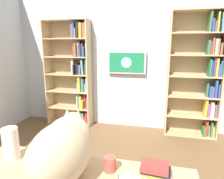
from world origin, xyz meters
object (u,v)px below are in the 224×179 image
(coffee_mug, at_px, (110,164))
(bookshelf_left, at_px, (201,75))
(cat, at_px, (63,148))
(wall_mounted_tv, at_px, (127,62))
(paper_towel_roll, at_px, (11,144))
(bookshelf_right, at_px, (74,73))
(desk_book_stack, at_px, (155,170))

(coffee_mug, bearing_deg, bookshelf_left, -111.61)
(bookshelf_left, height_order, cat, bookshelf_left)
(wall_mounted_tv, xyz_separation_m, paper_towel_roll, (0.41, 2.55, -0.37))
(bookshelf_right, distance_m, coffee_mug, 2.78)
(wall_mounted_tv, height_order, paper_towel_roll, wall_mounted_tv)
(cat, height_order, paper_towel_roll, cat)
(paper_towel_roll, bearing_deg, cat, 168.60)
(wall_mounted_tv, relative_size, paper_towel_roll, 3.02)
(desk_book_stack, bearing_deg, bookshelf_left, -105.61)
(wall_mounted_tv, relative_size, cat, 1.04)
(desk_book_stack, bearing_deg, cat, 13.51)
(bookshelf_right, xyz_separation_m, paper_towel_roll, (-0.60, 2.47, -0.15))
(wall_mounted_tv, height_order, coffee_mug, wall_mounted_tv)
(bookshelf_right, height_order, cat, bookshelf_right)
(bookshelf_left, height_order, bookshelf_right, bookshelf_left)
(bookshelf_right, relative_size, coffee_mug, 21.09)
(bookshelf_left, distance_m, bookshelf_right, 2.28)
(wall_mounted_tv, bearing_deg, cat, 90.97)
(bookshelf_left, distance_m, paper_towel_roll, 2.99)
(bookshelf_right, xyz_separation_m, desk_book_stack, (-1.61, 2.43, -0.23))
(cat, height_order, desk_book_stack, cat)
(wall_mounted_tv, xyz_separation_m, desk_book_stack, (-0.59, 2.51, -0.45))
(bookshelf_right, bearing_deg, cat, 112.46)
(bookshelf_right, relative_size, paper_towel_roll, 8.63)
(cat, distance_m, coffee_mug, 0.32)
(paper_towel_roll, bearing_deg, bookshelf_left, -124.34)
(bookshelf_left, xyz_separation_m, desk_book_stack, (0.68, 2.43, -0.27))
(paper_towel_roll, xyz_separation_m, desk_book_stack, (-1.01, -0.04, -0.08))
(coffee_mug, bearing_deg, paper_towel_roll, 2.22)
(cat, xyz_separation_m, paper_towel_roll, (0.46, -0.09, -0.08))
(paper_towel_roll, distance_m, coffee_mug, 0.72)
(cat, distance_m, desk_book_stack, 0.59)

